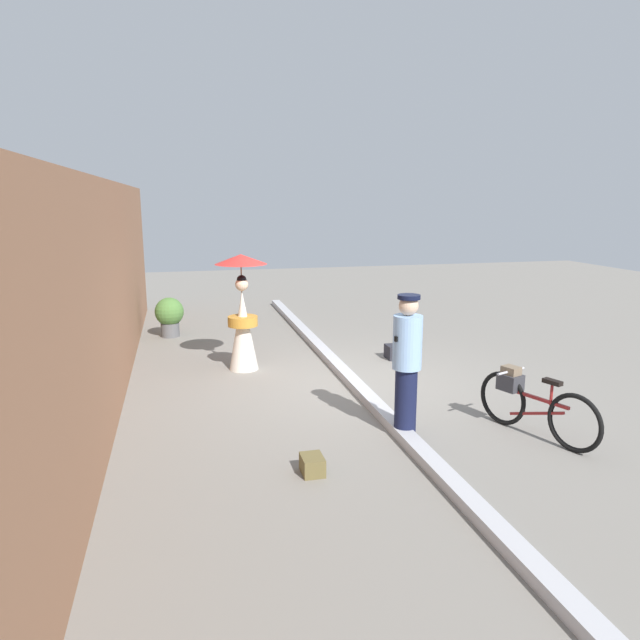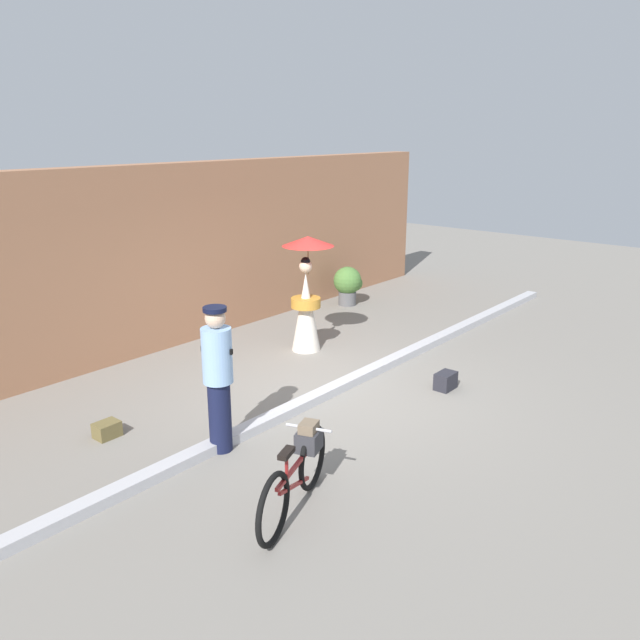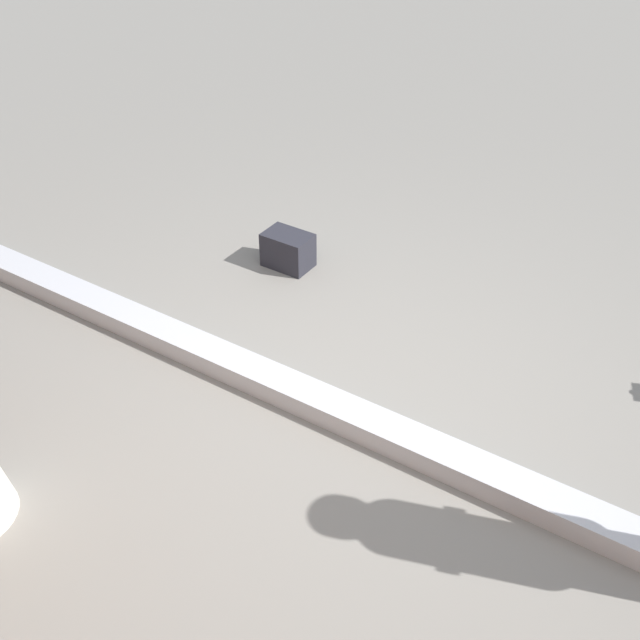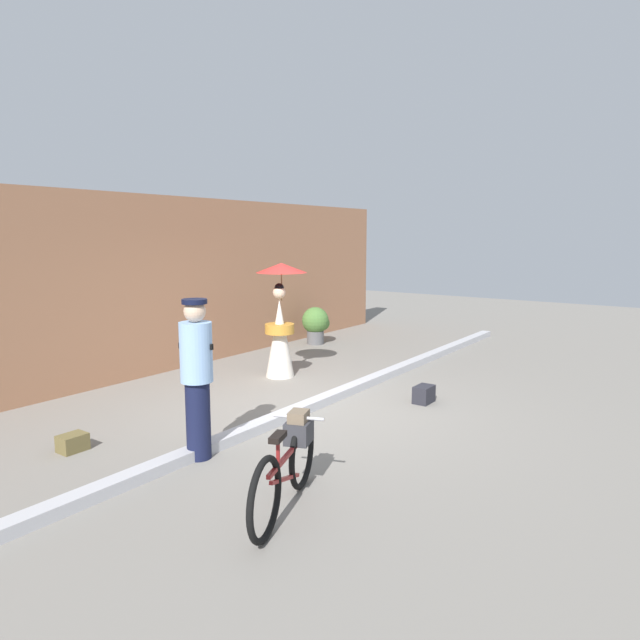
% 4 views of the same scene
% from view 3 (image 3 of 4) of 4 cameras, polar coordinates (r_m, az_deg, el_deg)
% --- Properties ---
extents(ground_plane, '(30.00, 30.00, 0.00)m').
position_cam_3_polar(ground_plane, '(4.34, 1.80, -7.26)').
color(ground_plane, gray).
extents(sidewalk_curb, '(14.00, 0.20, 0.12)m').
position_cam_3_polar(sidewalk_curb, '(4.30, 1.82, -6.67)').
color(sidewalk_curb, '#B2B2B7').
rests_on(sidewalk_curb, ground_plane).
extents(backpack_spare, '(0.32, 0.22, 0.24)m').
position_cam_3_polar(backpack_spare, '(5.54, -2.23, 5.03)').
color(backpack_spare, '#26262D').
rests_on(backpack_spare, ground_plane).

